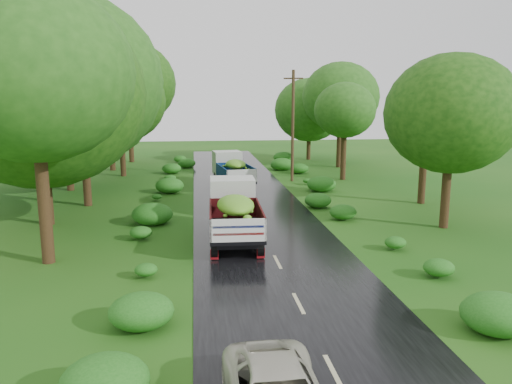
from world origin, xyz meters
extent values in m
plane|color=#164D10|center=(0.00, 0.00, 0.00)|extent=(120.00, 120.00, 0.00)
cube|color=black|center=(0.00, 5.00, 0.01)|extent=(6.50, 80.00, 0.02)
cube|color=#BFB78C|center=(0.00, -4.00, 0.02)|extent=(0.12, 1.60, 0.00)
cube|color=#BFB78C|center=(0.00, 0.00, 0.02)|extent=(0.12, 1.60, 0.00)
cube|color=#BFB78C|center=(0.00, 4.00, 0.02)|extent=(0.12, 1.60, 0.00)
cube|color=#BFB78C|center=(0.00, 8.00, 0.02)|extent=(0.12, 1.60, 0.00)
cube|color=#BFB78C|center=(0.00, 12.00, 0.02)|extent=(0.12, 1.60, 0.00)
cube|color=#BFB78C|center=(0.00, 16.00, 0.02)|extent=(0.12, 1.60, 0.00)
cube|color=#BFB78C|center=(0.00, 20.00, 0.02)|extent=(0.12, 1.60, 0.00)
cube|color=#BFB78C|center=(0.00, 24.00, 0.02)|extent=(0.12, 1.60, 0.00)
cube|color=#BFB78C|center=(0.00, 28.00, 0.02)|extent=(0.12, 1.60, 0.00)
cube|color=#BFB78C|center=(0.00, 32.00, 0.02)|extent=(0.12, 1.60, 0.00)
cube|color=#BFB78C|center=(0.00, 36.00, 0.02)|extent=(0.12, 1.60, 0.00)
cube|color=#BFB78C|center=(0.00, 40.00, 0.02)|extent=(0.12, 1.60, 0.00)
cube|color=black|center=(-1.43, 6.94, 0.61)|extent=(1.80, 5.36, 0.26)
cylinder|color=black|center=(-2.28, 8.90, 0.47)|extent=(0.29, 0.95, 0.94)
cylinder|color=black|center=(-0.46, 8.84, 0.47)|extent=(0.29, 0.95, 0.94)
cylinder|color=black|center=(-2.38, 5.76, 0.47)|extent=(0.29, 0.95, 0.94)
cylinder|color=black|center=(-0.56, 5.70, 0.47)|extent=(0.29, 0.95, 0.94)
cylinder|color=black|center=(-2.42, 4.80, 0.47)|extent=(0.29, 0.95, 0.94)
cylinder|color=black|center=(-0.59, 4.74, 0.47)|extent=(0.29, 0.95, 0.94)
cube|color=maroon|center=(-2.43, 4.48, 0.26)|extent=(0.32, 0.05, 0.42)
cube|color=maroon|center=(-0.60, 4.42, 0.26)|extent=(0.32, 0.05, 0.42)
cube|color=silver|center=(-1.36, 9.06, 1.64)|extent=(2.14, 1.86, 1.79)
cube|color=black|center=(-1.46, 5.95, 0.82)|extent=(2.30, 4.12, 0.15)
cube|color=#4A0D0E|center=(-2.51, 5.98, 1.34)|extent=(0.21, 4.06, 0.90)
cube|color=#4A0D0E|center=(-0.42, 5.92, 1.34)|extent=(0.21, 4.06, 0.90)
cube|color=#4A0D0E|center=(-1.40, 7.94, 1.34)|extent=(2.17, 0.14, 0.90)
cube|color=silver|center=(-1.53, 3.96, 1.34)|extent=(2.17, 0.14, 0.90)
ellipsoid|color=#649A1C|center=(-1.46, 5.95, 1.91)|extent=(1.93, 3.46, 0.94)
cube|color=black|center=(-0.47, 20.52, 0.58)|extent=(2.21, 5.18, 0.25)
cylinder|color=black|center=(-1.58, 22.21, 0.45)|extent=(0.37, 0.92, 0.89)
cylinder|color=black|center=(0.13, 22.44, 0.45)|extent=(0.37, 0.92, 0.89)
cylinder|color=black|center=(-1.17, 19.27, 0.45)|extent=(0.37, 0.92, 0.89)
cylinder|color=black|center=(0.54, 19.51, 0.45)|extent=(0.37, 0.92, 0.89)
cylinder|color=black|center=(-1.05, 18.37, 0.45)|extent=(0.37, 0.92, 0.89)
cylinder|color=black|center=(0.66, 18.61, 0.45)|extent=(0.37, 0.92, 0.89)
cube|color=maroon|center=(-1.01, 18.07, 0.25)|extent=(0.30, 0.08, 0.40)
cube|color=maroon|center=(0.71, 18.31, 0.25)|extent=(0.30, 0.08, 0.40)
cube|color=silver|center=(-0.75, 22.50, 1.55)|extent=(2.18, 1.95, 1.69)
cube|color=black|center=(-0.35, 19.59, 0.77)|extent=(2.56, 4.08, 0.14)
cube|color=navy|center=(-1.32, 19.46, 1.27)|extent=(0.60, 3.80, 0.85)
cube|color=navy|center=(0.63, 19.73, 1.27)|extent=(0.60, 3.80, 0.85)
cube|color=navy|center=(-0.60, 21.45, 1.27)|extent=(2.04, 0.35, 0.85)
cube|color=silver|center=(-0.09, 17.73, 1.27)|extent=(2.04, 0.35, 0.85)
ellipsoid|color=#649A1C|center=(-0.35, 19.59, 1.80)|extent=(2.15, 3.42, 0.89)
cylinder|color=#382616|center=(4.25, 22.81, 4.16)|extent=(0.29, 0.29, 8.33)
cube|color=#382616|center=(4.25, 22.81, 7.70)|extent=(1.41, 0.59, 0.10)
cylinder|color=black|center=(-8.83, 5.06, 4.09)|extent=(0.48, 0.48, 8.17)
ellipsoid|color=#14410C|center=(-8.83, 5.06, 7.19)|extent=(3.82, 3.82, 3.44)
cylinder|color=black|center=(-10.46, 11.24, 3.69)|extent=(0.46, 0.46, 7.37)
ellipsoid|color=#14410C|center=(-10.46, 11.24, 6.49)|extent=(4.51, 4.51, 4.06)
cylinder|color=black|center=(-9.46, 15.62, 3.90)|extent=(0.47, 0.47, 7.79)
ellipsoid|color=#14410C|center=(-9.46, 15.62, 6.86)|extent=(3.46, 3.46, 3.11)
cylinder|color=black|center=(-11.69, 20.91, 4.18)|extent=(0.48, 0.48, 8.36)
ellipsoid|color=#14410C|center=(-11.69, 20.91, 7.36)|extent=(5.14, 5.14, 4.62)
cylinder|color=black|center=(-8.93, 26.97, 3.43)|extent=(0.44, 0.44, 6.87)
ellipsoid|color=#14410C|center=(-8.93, 26.97, 6.04)|extent=(3.81, 3.81, 3.43)
cylinder|color=black|center=(-10.33, 30.47, 4.33)|extent=(0.49, 0.49, 8.67)
ellipsoid|color=#14410C|center=(-10.33, 30.47, 7.63)|extent=(4.03, 4.03, 3.63)
cylinder|color=black|center=(-9.37, 36.20, 4.34)|extent=(0.49, 0.49, 8.69)
ellipsoid|color=#14410C|center=(-9.37, 36.20, 7.64)|extent=(4.28, 4.28, 3.85)
cylinder|color=black|center=(9.00, 8.24, 3.16)|extent=(0.43, 0.43, 6.32)
ellipsoid|color=#1F5014|center=(9.00, 8.24, 5.56)|extent=(3.55, 3.55, 3.20)
cylinder|color=black|center=(10.45, 13.85, 3.21)|extent=(0.43, 0.43, 6.41)
ellipsoid|color=#1F5014|center=(10.45, 13.85, 5.64)|extent=(3.10, 3.10, 2.79)
cylinder|color=black|center=(8.33, 23.08, 3.05)|extent=(0.43, 0.43, 6.10)
ellipsoid|color=#1F5014|center=(8.33, 23.08, 5.37)|extent=(3.07, 3.07, 2.76)
cylinder|color=black|center=(10.01, 30.03, 3.62)|extent=(0.45, 0.45, 7.24)
ellipsoid|color=#1F5014|center=(10.01, 30.03, 6.37)|extent=(3.72, 3.72, 3.35)
cylinder|color=black|center=(8.53, 35.95, 2.89)|extent=(0.42, 0.42, 5.77)
ellipsoid|color=#1F5014|center=(8.53, 35.95, 5.08)|extent=(3.77, 3.77, 3.40)
camera|label=1|loc=(-3.09, -14.30, 6.30)|focal=35.00mm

